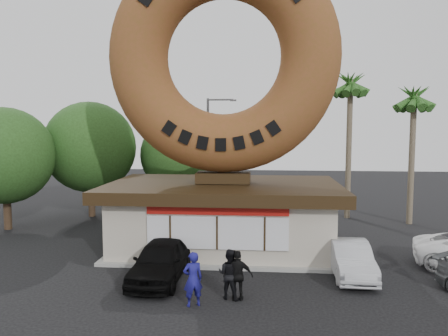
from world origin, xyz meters
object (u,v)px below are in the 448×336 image
object	(u,v)px
person_left	(193,279)
car_silver	(351,259)
car_black	(160,261)
street_lamp	(210,148)
person_center	(230,274)
giant_donut	(223,57)
person_right	(238,276)
donut_shop	(223,214)

from	to	relation	value
person_left	car_silver	size ratio (longest dim) A/B	0.44
car_black	street_lamp	bearing A→B (deg)	90.94
person_center	car_black	distance (m)	3.28
street_lamp	person_left	world-z (taller)	street_lamp
person_left	car_silver	xyz separation A→B (m)	(5.88, 3.52, -0.24)
giant_donut	car_silver	xyz separation A→B (m)	(5.47, -3.44, -8.62)
person_left	person_right	bearing A→B (deg)	177.39
person_right	donut_shop	bearing A→B (deg)	-80.65
donut_shop	car_silver	size ratio (longest dim) A/B	2.67
street_lamp	giant_donut	bearing A→B (deg)	-79.49
giant_donut	street_lamp	world-z (taller)	giant_donut
giant_donut	person_center	xyz separation A→B (m)	(0.77, -6.22, -8.42)
person_left	giant_donut	bearing A→B (deg)	-118.37
street_lamp	donut_shop	bearing A→B (deg)	-79.50
donut_shop	street_lamp	bearing A→B (deg)	100.50
street_lamp	car_silver	world-z (taller)	street_lamp
person_left	person_right	world-z (taller)	person_left
street_lamp	person_left	distance (m)	17.39
giant_donut	street_lamp	size ratio (longest dim) A/B	1.38
donut_shop	car_black	world-z (taller)	donut_shop
donut_shop	person_center	world-z (taller)	donut_shop
street_lamp	person_center	size ratio (longest dim) A/B	4.50
car_black	person_left	bearing A→B (deg)	-52.96
person_left	car_silver	bearing A→B (deg)	-174.05
giant_donut	person_left	world-z (taller)	giant_donut
giant_donut	person_left	size ratio (longest dim) A/B	5.92
car_black	car_silver	world-z (taller)	car_black
street_lamp	person_center	world-z (taller)	street_lamp
person_left	car_black	world-z (taller)	person_left
person_left	car_black	distance (m)	2.90
street_lamp	car_black	distance (m)	15.06
person_center	street_lamp	bearing A→B (deg)	-63.14
street_lamp	car_silver	size ratio (longest dim) A/B	1.91
person_right	car_silver	size ratio (longest dim) A/B	0.42
giant_donut	car_silver	size ratio (longest dim) A/B	2.63
giant_donut	person_right	size ratio (longest dim) A/B	6.27
person_right	street_lamp	bearing A→B (deg)	-80.08
person_right	car_black	world-z (taller)	person_right
donut_shop	car_black	distance (m)	5.13
donut_shop	person_right	bearing A→B (deg)	-80.42
person_left	street_lamp	bearing A→B (deg)	-110.10
person_center	car_black	xyz separation A→B (m)	(-2.85, 1.63, -0.11)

